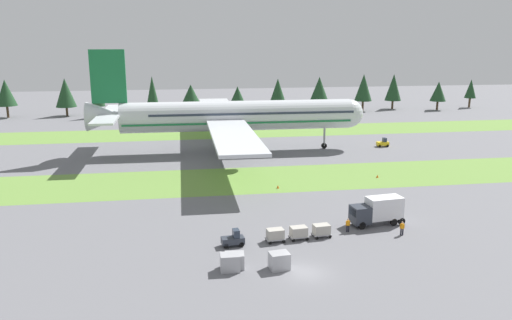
{
  "coord_description": "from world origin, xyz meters",
  "views": [
    {
      "loc": [
        -12.46,
        -46.33,
        23.16
      ],
      "look_at": [
        0.11,
        33.42,
        4.0
      ],
      "focal_mm": 35.69,
      "sensor_mm": 36.0,
      "label": 1
    }
  ],
  "objects_px": {
    "airliner": "(230,116)",
    "taxiway_marker_1": "(278,187)",
    "ground_crew_marshaller": "(402,228)",
    "uld_container_0": "(235,260)",
    "cargo_dolly_third": "(321,230)",
    "taxiway_marker_0": "(377,176)",
    "baggage_tug": "(233,239)",
    "ground_crew_loader": "(348,225)",
    "uld_container_1": "(279,261)",
    "pushback_tractor": "(383,143)",
    "cargo_dolly_second": "(299,232)",
    "catering_truck": "(378,210)",
    "uld_container_2": "(230,262)",
    "cargo_dolly_lead": "(275,234)"
  },
  "relations": [
    {
      "from": "uld_container_0",
      "to": "uld_container_2",
      "type": "distance_m",
      "value": 0.81
    },
    {
      "from": "pushback_tractor",
      "to": "cargo_dolly_third",
      "type": "bearing_deg",
      "value": 150.59
    },
    {
      "from": "ground_crew_marshaller",
      "to": "taxiway_marker_0",
      "type": "distance_m",
      "value": 26.63
    },
    {
      "from": "cargo_dolly_second",
      "to": "taxiway_marker_0",
      "type": "height_order",
      "value": "cargo_dolly_second"
    },
    {
      "from": "cargo_dolly_lead",
      "to": "ground_crew_loader",
      "type": "xyz_separation_m",
      "value": [
        9.45,
        1.65,
        0.03
      ]
    },
    {
      "from": "pushback_tractor",
      "to": "airliner",
      "type": "bearing_deg",
      "value": 90.0
    },
    {
      "from": "cargo_dolly_second",
      "to": "uld_container_1",
      "type": "xyz_separation_m",
      "value": [
        -3.87,
        -7.48,
        -0.04
      ]
    },
    {
      "from": "pushback_tractor",
      "to": "taxiway_marker_1",
      "type": "height_order",
      "value": "pushback_tractor"
    },
    {
      "from": "cargo_dolly_third",
      "to": "catering_truck",
      "type": "xyz_separation_m",
      "value": [
        8.26,
        3.01,
        1.03
      ]
    },
    {
      "from": "cargo_dolly_second",
      "to": "uld_container_0",
      "type": "xyz_separation_m",
      "value": [
        -8.41,
        -6.5,
        -0.13
      ]
    },
    {
      "from": "catering_truck",
      "to": "ground_crew_marshaller",
      "type": "bearing_deg",
      "value": -165.81
    },
    {
      "from": "uld_container_0",
      "to": "airliner",
      "type": "bearing_deg",
      "value": 84.27
    },
    {
      "from": "airliner",
      "to": "taxiway_marker_1",
      "type": "relative_size",
      "value": 134.42
    },
    {
      "from": "airliner",
      "to": "ground_crew_marshaller",
      "type": "bearing_deg",
      "value": 17.53
    },
    {
      "from": "uld_container_0",
      "to": "uld_container_1",
      "type": "bearing_deg",
      "value": -12.16
    },
    {
      "from": "airliner",
      "to": "ground_crew_loader",
      "type": "relative_size",
      "value": 40.82
    },
    {
      "from": "baggage_tug",
      "to": "ground_crew_loader",
      "type": "relative_size",
      "value": 1.56
    },
    {
      "from": "pushback_tractor",
      "to": "taxiway_marker_0",
      "type": "height_order",
      "value": "pushback_tractor"
    },
    {
      "from": "catering_truck",
      "to": "cargo_dolly_lead",
      "type": "bearing_deg",
      "value": 97.22
    },
    {
      "from": "catering_truck",
      "to": "taxiway_marker_0",
      "type": "distance_m",
      "value": 23.41
    },
    {
      "from": "airliner",
      "to": "ground_crew_loader",
      "type": "distance_m",
      "value": 49.81
    },
    {
      "from": "cargo_dolly_lead",
      "to": "uld_container_2",
      "type": "bearing_deg",
      "value": 132.53
    },
    {
      "from": "ground_crew_loader",
      "to": "uld_container_2",
      "type": "bearing_deg",
      "value": 28.17
    },
    {
      "from": "ground_crew_loader",
      "to": "pushback_tractor",
      "type": "bearing_deg",
      "value": -117.55
    },
    {
      "from": "catering_truck",
      "to": "uld_container_0",
      "type": "xyz_separation_m",
      "value": [
        -19.56,
        -9.8,
        -1.17
      ]
    },
    {
      "from": "uld_container_1",
      "to": "uld_container_2",
      "type": "xyz_separation_m",
      "value": [
        -5.08,
        0.39,
        0.01
      ]
    },
    {
      "from": "airliner",
      "to": "uld_container_0",
      "type": "relative_size",
      "value": 35.51
    },
    {
      "from": "uld_container_0",
      "to": "taxiway_marker_0",
      "type": "height_order",
      "value": "uld_container_0"
    },
    {
      "from": "ground_crew_marshaller",
      "to": "ground_crew_loader",
      "type": "height_order",
      "value": "same"
    },
    {
      "from": "cargo_dolly_second",
      "to": "uld_container_0",
      "type": "height_order",
      "value": "uld_container_0"
    },
    {
      "from": "uld_container_0",
      "to": "taxiway_marker_0",
      "type": "bearing_deg",
      "value": 47.91
    },
    {
      "from": "ground_crew_marshaller",
      "to": "ground_crew_loader",
      "type": "relative_size",
      "value": 1.0
    },
    {
      "from": "cargo_dolly_second",
      "to": "catering_truck",
      "type": "bearing_deg",
      "value": -79.29
    },
    {
      "from": "cargo_dolly_lead",
      "to": "uld_container_2",
      "type": "xyz_separation_m",
      "value": [
        -6.06,
        -6.8,
        -0.03
      ]
    },
    {
      "from": "cargo_dolly_second",
      "to": "taxiway_marker_0",
      "type": "xyz_separation_m",
      "value": [
        19.97,
        24.91,
        -0.66
      ]
    },
    {
      "from": "baggage_tug",
      "to": "cargo_dolly_third",
      "type": "height_order",
      "value": "baggage_tug"
    },
    {
      "from": "catering_truck",
      "to": "taxiway_marker_0",
      "type": "xyz_separation_m",
      "value": [
        8.82,
        21.61,
        -1.7
      ]
    },
    {
      "from": "cargo_dolly_lead",
      "to": "catering_truck",
      "type": "bearing_deg",
      "value": -81.42
    },
    {
      "from": "catering_truck",
      "to": "uld_container_2",
      "type": "xyz_separation_m",
      "value": [
        -20.09,
        -10.39,
        -1.07
      ]
    },
    {
      "from": "cargo_dolly_third",
      "to": "ground_crew_loader",
      "type": "distance_m",
      "value": 3.83
    },
    {
      "from": "taxiway_marker_0",
      "to": "taxiway_marker_1",
      "type": "relative_size",
      "value": 0.97
    },
    {
      "from": "taxiway_marker_1",
      "to": "uld_container_0",
      "type": "bearing_deg",
      "value": -110.15
    },
    {
      "from": "cargo_dolly_third",
      "to": "taxiway_marker_0",
      "type": "distance_m",
      "value": 29.98
    },
    {
      "from": "cargo_dolly_third",
      "to": "cargo_dolly_lead",
      "type": "bearing_deg",
      "value": 90.0
    },
    {
      "from": "cargo_dolly_third",
      "to": "airliner",
      "type": "bearing_deg",
      "value": 0.73
    },
    {
      "from": "uld_container_1",
      "to": "taxiway_marker_1",
      "type": "bearing_deg",
      "value": 78.89
    },
    {
      "from": "taxiway_marker_0",
      "to": "cargo_dolly_lead",
      "type": "bearing_deg",
      "value": -132.2
    },
    {
      "from": "ground_crew_marshaller",
      "to": "uld_container_0",
      "type": "height_order",
      "value": "ground_crew_marshaller"
    },
    {
      "from": "ground_crew_loader",
      "to": "taxiway_marker_1",
      "type": "relative_size",
      "value": 3.29
    },
    {
      "from": "ground_crew_marshaller",
      "to": "taxiway_marker_0",
      "type": "bearing_deg",
      "value": -89.83
    }
  ]
}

